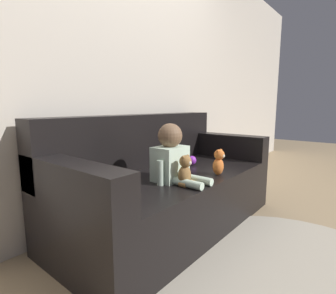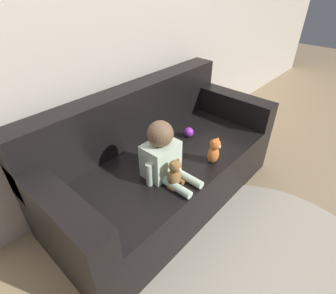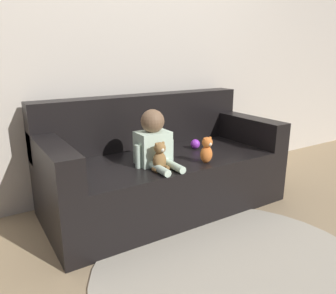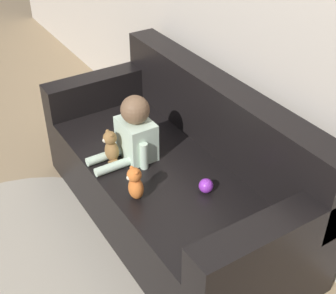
% 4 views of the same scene
% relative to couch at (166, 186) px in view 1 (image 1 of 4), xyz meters
% --- Properties ---
extents(ground_plane, '(12.00, 12.00, 0.00)m').
position_rel_couch_xyz_m(ground_plane, '(0.00, -0.05, -0.30)').
color(ground_plane, '#9E8460').
extents(wall_back, '(8.00, 0.05, 2.60)m').
position_rel_couch_xyz_m(wall_back, '(0.00, 0.45, 1.00)').
color(wall_back, beige).
rests_on(wall_back, ground_plane).
extents(couch, '(1.80, 0.84, 0.85)m').
position_rel_couch_xyz_m(couch, '(0.00, 0.00, 0.00)').
color(couch, black).
rests_on(couch, ground_plane).
extents(person_baby, '(0.30, 0.37, 0.38)m').
position_rel_couch_xyz_m(person_baby, '(-0.17, -0.19, 0.28)').
color(person_baby, silver).
rests_on(person_baby, couch).
extents(teddy_bear_brown, '(0.11, 0.09, 0.19)m').
position_rel_couch_xyz_m(teddy_bear_brown, '(-0.20, -0.32, 0.21)').
color(teddy_bear_brown, olive).
rests_on(teddy_bear_brown, couch).
extents(plush_toy_side, '(0.09, 0.09, 0.19)m').
position_rel_couch_xyz_m(plush_toy_side, '(0.16, -0.36, 0.21)').
color(plush_toy_side, orange).
rests_on(plush_toy_side, couch).
extents(toy_ball, '(0.08, 0.08, 0.08)m').
position_rel_couch_xyz_m(toy_ball, '(0.31, -0.03, 0.16)').
color(toy_ball, purple).
rests_on(toy_ball, couch).
extents(floor_rug, '(1.61, 1.61, 0.01)m').
position_rel_couch_xyz_m(floor_rug, '(-0.10, -0.97, -0.30)').
color(floor_rug, '#B2A893').
rests_on(floor_rug, ground_plane).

